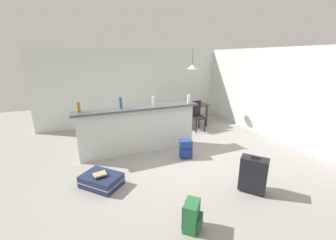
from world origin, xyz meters
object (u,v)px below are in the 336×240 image
Objects in this scene: bottle_blue at (121,103)px; bottle_clear at (153,101)px; bottle_amber at (79,107)px; backpack_blue at (186,149)px; dining_table at (189,107)px; suitcase_flat_navy at (101,180)px; bottle_white at (189,99)px; dining_chair_near_partition at (197,114)px; backpack_green at (192,216)px; book_stack at (100,174)px; pendant_lamp at (192,67)px; suitcase_upright_black at (253,174)px.

bottle_blue is 0.79m from bottle_clear.
backpack_blue is at bearing -19.76° from bottle_amber.
suitcase_flat_navy is at bearing -141.23° from dining_table.
bottle_blue is 0.62× the size of backpack_blue.
bottle_amber is 1.03× the size of bottle_white.
backpack_blue is (-1.21, -1.60, -0.31)m from dining_chair_near_partition.
backpack_green is at bearing -99.00° from bottle_clear.
bottle_amber is 3.71m from dining_table.
dining_table is 4.65m from backpack_green.
bottle_blue is at bearing -1.08° from bottle_amber.
bottle_white reaches higher than book_stack.
dining_table is at bearing 60.48° from bottle_white.
dining_table reaches higher than suitcase_flat_navy.
bottle_amber is 3.77m from pendant_lamp.
pendant_lamp reaches higher than bottle_amber.
dining_chair_near_partition reaches higher than dining_table.
suitcase_flat_navy is 2.01× the size of backpack_blue.
bottle_clear is at bearing 122.38° from backpack_blue.
backpack_blue is (-1.29, -2.09, -1.74)m from pendant_lamp.
bottle_amber is 0.52× the size of backpack_green.
dining_table is at bearing 38.77° from suitcase_flat_navy.
bottle_amber is at bearing -158.32° from dining_table.
bottle_clear is at bearing 81.00° from backpack_green.
dining_table is 2.50m from backpack_blue.
pendant_lamp is (0.06, -0.05, 1.30)m from dining_table.
suitcase_flat_navy is 3.30× the size of book_stack.
dining_chair_near_partition reaches higher than suitcase_flat_navy.
bottle_white is (0.91, -0.11, -0.00)m from bottle_clear.
backpack_blue reaches higher than suitcase_flat_navy.
bottle_white reaches higher than dining_table.
book_stack reaches higher than suitcase_flat_navy.
bottle_blue is 1.17× the size of bottle_clear.
bottle_white is at bearing 63.02° from backpack_green.
bottle_blue reaches higher than bottle_clear.
dining_chair_near_partition is 2.21× the size of backpack_green.
bottle_amber reaches higher than dining_chair_near_partition.
backpack_blue is at bearing -30.72° from bottle_blue.
backpack_green is at bearing -115.60° from backpack_blue.
bottle_blue is (0.89, -0.02, 0.02)m from bottle_amber.
suitcase_upright_black is 1.68m from backpack_blue.
bottle_clear is at bearing 111.51° from suitcase_upright_black.
bottle_clear is 0.24× the size of dining_chair_near_partition.
book_stack is (-2.41, 1.18, -0.08)m from suitcase_upright_black.
suitcase_upright_black reaches higher than backpack_green.
bottle_clear is 0.53× the size of backpack_blue.
bottle_clear is 2.97m from backpack_green.
dining_chair_near_partition is (2.50, 0.83, -0.74)m from bottle_blue.
pendant_lamp is at bearing 37.87° from book_stack.
dining_table is 4.31× the size of book_stack.
suitcase_upright_black is at bearing -101.78° from dining_table.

